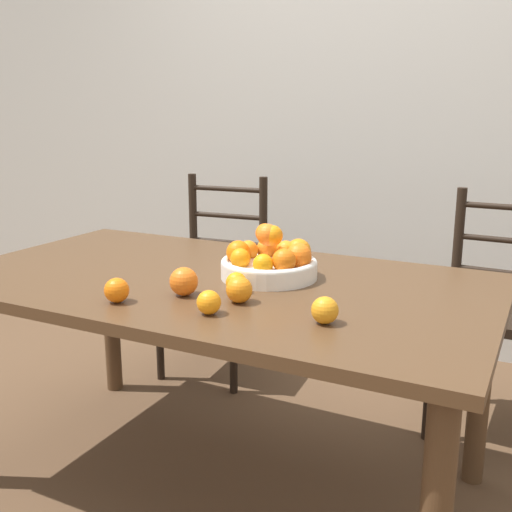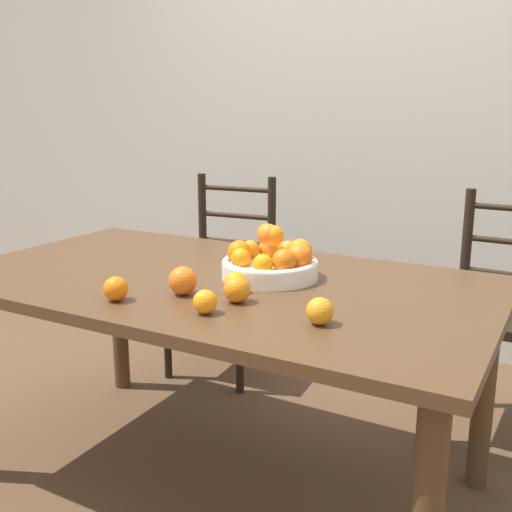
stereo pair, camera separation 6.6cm
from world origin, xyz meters
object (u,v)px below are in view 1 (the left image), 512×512
orange_loose_2 (239,290)px  orange_loose_1 (236,283)px  orange_loose_0 (184,281)px  orange_loose_3 (325,310)px  orange_loose_4 (117,290)px  orange_loose_5 (209,302)px  fruit_bowl (270,261)px  chair_right (497,316)px  chair_left (216,277)px

orange_loose_2 → orange_loose_1: bearing=123.7°
orange_loose_1 → orange_loose_0: bearing=-144.9°
orange_loose_3 → orange_loose_4: 0.58m
orange_loose_3 → orange_loose_5: size_ratio=1.07×
fruit_bowl → orange_loose_4: 0.50m
orange_loose_4 → chair_right: 1.49m
orange_loose_3 → chair_left: 1.44m
orange_loose_2 → orange_loose_4: 0.34m
chair_left → orange_loose_4: bearing=-76.9°
fruit_bowl → orange_loose_2: size_ratio=4.14×
orange_loose_4 → chair_left: (-0.37, 1.15, -0.29)m
fruit_bowl → orange_loose_3: 0.44m
orange_loose_4 → orange_loose_3: bearing=9.7°
orange_loose_1 → orange_loose_4: size_ratio=0.90×
orange_loose_5 → orange_loose_1: bearing=97.4°
orange_loose_5 → chair_right: (0.62, 1.12, -0.29)m
chair_right → orange_loose_4: bearing=-125.8°
orange_loose_3 → chair_right: size_ratio=0.07×
orange_loose_2 → chair_right: (0.59, 1.00, -0.29)m
orange_loose_2 → orange_loose_4: (-0.30, -0.15, -0.00)m
orange_loose_0 → orange_loose_4: orange_loose_0 is taller
orange_loose_2 → orange_loose_3: 0.27m
orange_loose_3 → orange_loose_4: (-0.57, -0.10, 0.00)m
orange_loose_1 → orange_loose_2: 0.09m
chair_left → chair_right: (1.26, 0.00, 0.00)m
fruit_bowl → orange_loose_0: 0.31m
orange_loose_5 → chair_left: (-0.64, 1.12, -0.29)m
orange_loose_4 → chair_left: size_ratio=0.07×
orange_loose_0 → orange_loose_1: (0.12, 0.09, -0.01)m
orange_loose_3 → orange_loose_5: 0.30m
orange_loose_5 → chair_right: 1.31m
fruit_bowl → chair_left: bearing=131.0°
fruit_bowl → orange_loose_5: bearing=-88.6°
orange_loose_4 → orange_loose_5: (0.28, 0.03, -0.00)m
chair_right → chair_left: bearing=-177.8°
orange_loose_5 → orange_loose_4: bearing=-174.1°
orange_loose_1 → chair_right: bearing=55.1°
orange_loose_1 → orange_loose_2: size_ratio=0.84×
chair_left → orange_loose_2: bearing=-60.8°
fruit_bowl → orange_loose_2: fruit_bowl is taller
orange_loose_1 → chair_left: chair_left is taller
orange_loose_4 → chair_right: (0.90, 1.15, -0.29)m
fruit_bowl → orange_loose_1: bearing=-94.8°
orange_loose_0 → chair_left: chair_left is taller
orange_loose_0 → orange_loose_3: size_ratio=1.19×
orange_loose_3 → orange_loose_1: bearing=158.3°
orange_loose_4 → orange_loose_5: bearing=5.9°
orange_loose_3 → fruit_bowl: bearing=133.3°
orange_loose_1 → orange_loose_3: size_ratio=0.90×
chair_left → orange_loose_0: bearing=-68.5°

